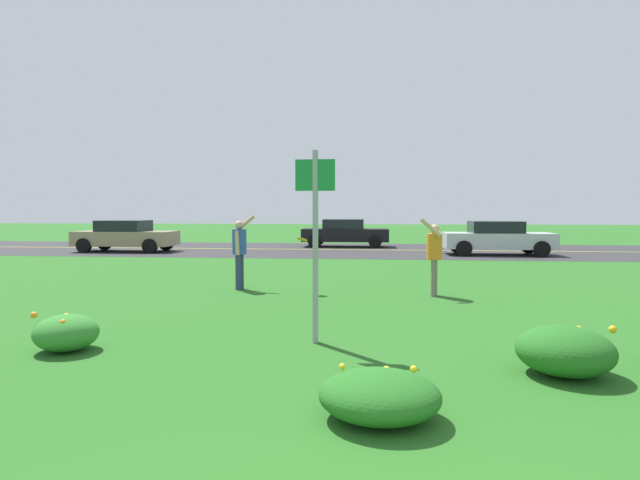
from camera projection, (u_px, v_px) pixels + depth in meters
The scene contains 13 objects.
ground_plane at pixel (380, 285), 13.08m from camera, with size 120.00×120.00×0.00m, color #26601E.
highway_strip at pixel (378, 250), 24.59m from camera, with size 120.00×9.60×0.01m, color #2D2D30.
highway_center_stripe at pixel (378, 250), 24.59m from camera, with size 120.00×0.16×0.00m, color yellow.
daylily_clump_mid_center at pixel (66, 333), 6.87m from camera, with size 0.86×0.80×0.54m.
daylily_clump_front_right at pixel (565, 351), 5.85m from camera, with size 1.08×1.04×0.61m.
daylily_clump_mid_right at pixel (380, 395), 4.61m from camera, with size 1.11×0.99×0.44m.
sign_post_near_path at pixel (315, 227), 7.22m from camera, with size 0.56×0.10×2.74m.
person_thrower_blue_shirt at pixel (240, 248), 12.22m from camera, with size 0.53×0.51×1.80m.
person_catcher_orange_shirt at pixel (434, 253), 11.29m from camera, with size 0.51×0.50×1.73m.
frisbee_orange at pixel (302, 239), 11.78m from camera, with size 0.27×0.25×0.15m.
car_tan_leftmost at pixel (126, 236), 23.65m from camera, with size 4.50×2.00×1.45m.
car_black_center_left at pixel (345, 233), 26.87m from camera, with size 4.50×2.00×1.45m.
car_silver_center_right at pixel (497, 238), 21.86m from camera, with size 4.50×2.00×1.45m.
Camera 1 is at (-0.13, -1.49, 1.88)m, focal length 28.68 mm.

